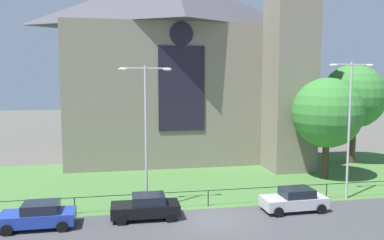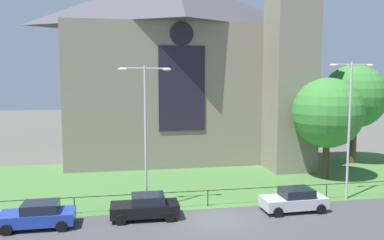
% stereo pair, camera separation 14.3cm
% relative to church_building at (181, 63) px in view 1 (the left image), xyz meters
% --- Properties ---
extents(ground, '(160.00, 160.00, 0.00)m').
position_rel_church_building_xyz_m(ground, '(-0.93, -9.27, -10.27)').
color(ground, '#56544C').
extents(road_asphalt, '(120.00, 8.00, 0.01)m').
position_rel_church_building_xyz_m(road_asphalt, '(-0.93, -21.27, -10.27)').
color(road_asphalt, '#424244').
rests_on(road_asphalt, ground).
extents(grass_verge, '(120.00, 20.00, 0.01)m').
position_rel_church_building_xyz_m(grass_verge, '(-0.93, -11.27, -10.27)').
color(grass_verge, '#477538').
rests_on(grass_verge, ground).
extents(church_building, '(23.20, 16.20, 26.00)m').
position_rel_church_building_xyz_m(church_building, '(0.00, 0.00, 0.00)').
color(church_building, gray).
rests_on(church_building, ground).
extents(iron_railing, '(35.07, 0.07, 1.13)m').
position_rel_church_building_xyz_m(iron_railing, '(-0.77, -16.77, -9.29)').
color(iron_railing, black).
rests_on(iron_railing, ground).
extents(tree_right_near, '(6.00, 6.00, 8.75)m').
position_rel_church_building_xyz_m(tree_right_near, '(10.90, -11.34, -4.55)').
color(tree_right_near, '#423021').
rests_on(tree_right_near, ground).
extents(tree_right_far, '(6.47, 6.47, 10.09)m').
position_rel_church_building_xyz_m(tree_right_far, '(16.91, -5.77, -3.47)').
color(tree_right_far, '#4C3823').
rests_on(tree_right_far, ground).
extents(streetlamp_near, '(3.37, 0.26, 9.50)m').
position_rel_church_building_xyz_m(streetlamp_near, '(-4.93, -16.87, -4.35)').
color(streetlamp_near, '#B2B2B7').
rests_on(streetlamp_near, ground).
extents(streetlamp_far, '(3.37, 0.26, 9.83)m').
position_rel_church_building_xyz_m(streetlamp_far, '(9.48, -16.87, -4.17)').
color(streetlamp_far, '#B2B2B7').
rests_on(streetlamp_far, ground).
extents(parked_car_blue, '(4.21, 2.03, 1.51)m').
position_rel_church_building_xyz_m(parked_car_blue, '(-11.33, -18.74, -9.53)').
color(parked_car_blue, '#1E3899').
rests_on(parked_car_blue, ground).
extents(parked_car_black, '(4.22, 2.06, 1.51)m').
position_rel_church_building_xyz_m(parked_car_black, '(-5.09, -18.33, -9.53)').
color(parked_car_black, black).
rests_on(parked_car_black, ground).
extents(parked_car_silver, '(4.24, 2.10, 1.51)m').
position_rel_church_building_xyz_m(parked_car_silver, '(4.60, -18.68, -9.53)').
color(parked_car_silver, '#B7B7BC').
rests_on(parked_car_silver, ground).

